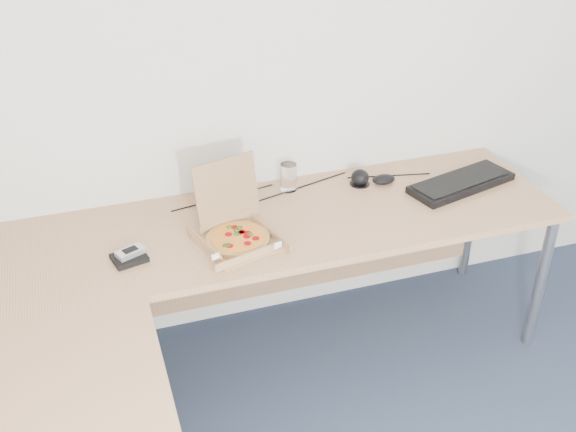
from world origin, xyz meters
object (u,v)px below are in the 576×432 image
object	(u,v)px
desk	(215,304)
keyboard	(461,183)
pizza_box	(237,234)
wallet	(129,258)
drinking_glass	(289,177)

from	to	relation	value
desk	keyboard	world-z (taller)	keyboard
desk	pizza_box	bearing A→B (deg)	62.92
keyboard	wallet	bearing A→B (deg)	170.25
desk	wallet	bearing A→B (deg)	128.12
wallet	desk	bearing A→B (deg)	-65.35
keyboard	wallet	world-z (taller)	keyboard
desk	wallet	world-z (taller)	wallet
desk	drinking_glass	xyz separation A→B (m)	(0.50, 0.67, 0.09)
wallet	keyboard	bearing A→B (deg)	-8.73
pizza_box	wallet	size ratio (longest dim) A/B	2.63
drinking_glass	wallet	size ratio (longest dim) A/B	1.02
drinking_glass	desk	bearing A→B (deg)	-126.64
drinking_glass	wallet	bearing A→B (deg)	-155.71
pizza_box	keyboard	distance (m)	1.09
wallet	drinking_glass	bearing A→B (deg)	10.82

